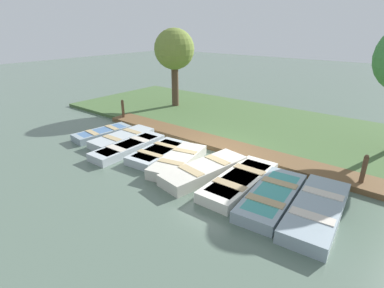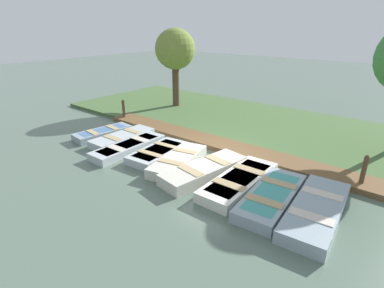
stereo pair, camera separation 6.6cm
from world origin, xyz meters
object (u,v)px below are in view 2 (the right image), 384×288
object	(u,v)px
rowboat_0	(103,133)
park_tree_far_left	(175,50)
rowboat_4	(178,161)
rowboat_2	(129,147)
rowboat_6	(239,181)
rowboat_3	(159,153)
mooring_post_far	(363,172)
rowboat_8	(316,210)
rowboat_7	(272,197)
rowboat_1	(123,138)
rowboat_5	(204,170)
mooring_post_near	(124,110)

from	to	relation	value
rowboat_0	park_tree_far_left	xyz separation A→B (m)	(-6.19, -0.77, 3.40)
rowboat_4	rowboat_2	bearing A→B (deg)	-97.78
rowboat_2	rowboat_6	bearing A→B (deg)	92.68
rowboat_3	mooring_post_far	world-z (taller)	mooring_post_far
park_tree_far_left	rowboat_0	bearing A→B (deg)	7.10
rowboat_2	rowboat_8	bearing A→B (deg)	90.52
rowboat_7	park_tree_far_left	world-z (taller)	park_tree_far_left
rowboat_1	mooring_post_far	size ratio (longest dim) A/B	2.56
rowboat_5	mooring_post_far	xyz separation A→B (m)	(-2.52, 4.54, 0.38)
rowboat_4	mooring_post_near	bearing A→B (deg)	-124.36
rowboat_6	mooring_post_far	size ratio (longest dim) A/B	2.93
rowboat_6	mooring_post_near	xyz separation A→B (m)	(-2.39, -8.81, 0.41)
rowboat_7	mooring_post_far	size ratio (longest dim) A/B	2.86
rowboat_4	rowboat_8	world-z (taller)	rowboat_4
rowboat_0	rowboat_3	xyz separation A→B (m)	(0.05, 3.78, -0.00)
rowboat_4	rowboat_7	world-z (taller)	rowboat_4
rowboat_7	park_tree_far_left	bearing A→B (deg)	-128.92
rowboat_1	rowboat_6	size ratio (longest dim) A/B	0.87
rowboat_3	rowboat_7	size ratio (longest dim) A/B	0.82
rowboat_7	mooring_post_far	bearing A→B (deg)	138.65
rowboat_1	rowboat_0	bearing A→B (deg)	-83.37
rowboat_0	rowboat_1	distance (m)	1.29
rowboat_8	mooring_post_near	size ratio (longest dim) A/B	3.06
rowboat_1	rowboat_4	bearing A→B (deg)	84.86
rowboat_4	park_tree_far_left	distance (m)	9.22
rowboat_5	park_tree_far_left	size ratio (longest dim) A/B	0.73
rowboat_5	rowboat_0	bearing A→B (deg)	-81.97
park_tree_far_left	rowboat_6	bearing A→B (deg)	53.09
rowboat_2	rowboat_6	distance (m)	5.23
rowboat_1	park_tree_far_left	bearing A→B (deg)	-161.15
rowboat_0	rowboat_5	world-z (taller)	rowboat_5
rowboat_2	rowboat_5	world-z (taller)	rowboat_5
rowboat_5	mooring_post_near	size ratio (longest dim) A/B	2.98
rowboat_0	rowboat_6	distance (m)	7.59
mooring_post_near	rowboat_4	bearing A→B (deg)	68.11
rowboat_5	park_tree_far_left	distance (m)	10.07
rowboat_0	rowboat_5	xyz separation A→B (m)	(0.21, 6.23, 0.05)
rowboat_3	rowboat_4	bearing A→B (deg)	78.08
mooring_post_near	park_tree_far_left	world-z (taller)	park_tree_far_left
rowboat_2	rowboat_6	world-z (taller)	rowboat_6
rowboat_8	mooring_post_near	bearing A→B (deg)	-107.27
rowboat_0	rowboat_2	world-z (taller)	rowboat_2
rowboat_7	rowboat_8	size ratio (longest dim) A/B	0.93
rowboat_2	rowboat_5	size ratio (longest dim) A/B	0.97
rowboat_0	mooring_post_far	bearing A→B (deg)	108.73
rowboat_8	rowboat_1	bearing A→B (deg)	-97.14
rowboat_4	park_tree_far_left	world-z (taller)	park_tree_far_left
rowboat_0	rowboat_7	distance (m)	8.84
rowboat_2	rowboat_8	size ratio (longest dim) A/B	0.95
rowboat_0	rowboat_8	bearing A→B (deg)	95.38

